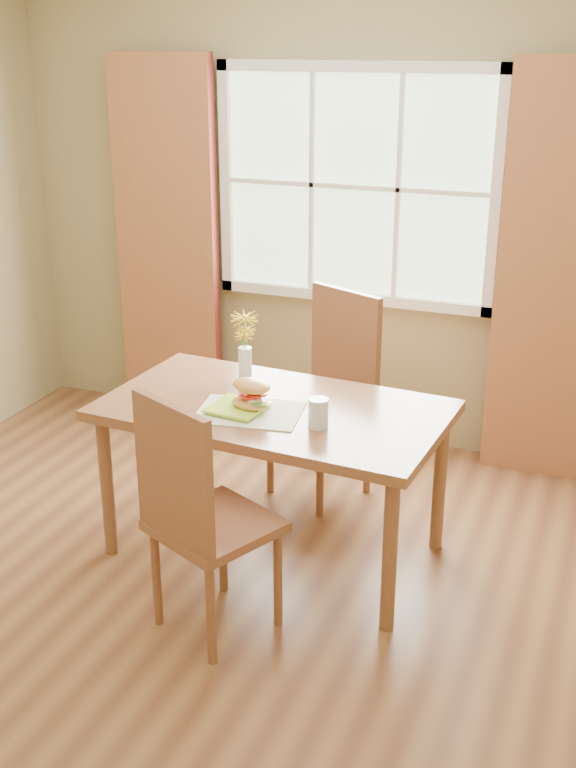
# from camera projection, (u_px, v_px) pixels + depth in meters

# --- Properties ---
(room) EXTENTS (4.24, 3.84, 2.74)m
(room) POSITION_uv_depth(u_px,v_px,m) (207.00, 299.00, 3.40)
(room) COLOR brown
(room) RESTS_ON ground
(window) EXTENTS (1.62, 0.06, 1.32)m
(window) POSITION_uv_depth(u_px,v_px,m) (355.00, 187.00, 4.97)
(window) COLOR #B5D7A2
(window) RESTS_ON room
(curtain_left) EXTENTS (0.65, 0.08, 2.20)m
(curtain_left) POSITION_uv_depth(u_px,v_px,m) (167.00, 245.00, 5.43)
(curtain_left) COLOR maroon
(curtain_left) RESTS_ON room
(curtain_right) EXTENTS (0.65, 0.08, 2.20)m
(curtain_right) POSITION_uv_depth(u_px,v_px,m) (560.00, 280.00, 4.65)
(curtain_right) COLOR maroon
(curtain_right) RESTS_ON room
(dining_table) EXTENTS (1.57, 0.96, 0.74)m
(dining_table) POSITION_uv_depth(u_px,v_px,m) (274.00, 421.00, 4.03)
(dining_table) COLOR brown
(dining_table) RESTS_ON room
(chair_near) EXTENTS (0.58, 0.58, 1.04)m
(chair_near) POSITION_uv_depth(u_px,v_px,m) (196.00, 510.00, 3.47)
(chair_near) COLOR brown
(chair_near) RESTS_ON room
(chair_far) EXTENTS (0.59, 0.59, 1.08)m
(chair_far) POSITION_uv_depth(u_px,v_px,m) (332.00, 384.00, 4.66)
(chair_far) COLOR brown
(chair_far) RESTS_ON room
(placemat) EXTENTS (0.50, 0.39, 0.01)m
(placemat) POSITION_uv_depth(u_px,v_px,m) (249.00, 412.00, 3.92)
(placemat) COLOR beige
(placemat) RESTS_ON dining_table
(plate) EXTENTS (0.25, 0.25, 0.01)m
(plate) POSITION_uv_depth(u_px,v_px,m) (238.00, 409.00, 3.94)
(plate) COLOR #AFDE37
(plate) RESTS_ON placemat
(croissant_sandwich) EXTENTS (0.21, 0.16, 0.14)m
(croissant_sandwich) POSITION_uv_depth(u_px,v_px,m) (251.00, 394.00, 3.90)
(croissant_sandwich) COLOR #F7BF54
(croissant_sandwich) RESTS_ON plate
(water_glass) EXTENTS (0.09, 0.09, 0.13)m
(water_glass) POSITION_uv_depth(u_px,v_px,m) (318.00, 414.00, 3.76)
(water_glass) COLOR silver
(water_glass) RESTS_ON dining_table
(flower_vase) EXTENTS (0.13, 0.13, 0.33)m
(flower_vase) POSITION_uv_depth(u_px,v_px,m) (245.00, 340.00, 4.23)
(flower_vase) COLOR silver
(flower_vase) RESTS_ON dining_table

